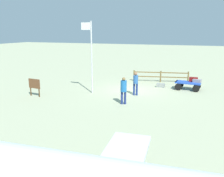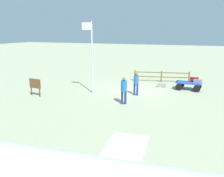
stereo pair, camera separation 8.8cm
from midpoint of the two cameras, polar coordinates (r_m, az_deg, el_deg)
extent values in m
plane|color=#AAB18C|center=(18.10, 5.32, -0.43)|extent=(120.00, 120.00, 0.00)
cube|color=blue|center=(18.95, 18.11, 1.33)|extent=(1.91, 1.06, 0.10)
cube|color=blue|center=(19.08, 15.53, 1.59)|extent=(0.15, 0.87, 0.10)
cylinder|color=black|center=(18.65, 15.88, 0.33)|extent=(0.52, 0.16, 0.51)
cylinder|color=black|center=(19.57, 16.38, 0.92)|extent=(0.52, 0.16, 0.51)
cylinder|color=black|center=(18.49, 19.81, -0.08)|extent=(0.52, 0.16, 0.51)
cylinder|color=black|center=(19.41, 20.12, 0.53)|extent=(0.52, 0.16, 0.51)
cube|color=maroon|center=(19.17, 19.26, 2.04)|extent=(0.64, 0.32, 0.33)
cube|color=gray|center=(18.96, 20.05, 1.72)|extent=(0.66, 0.47, 0.24)
cube|color=gray|center=(19.36, 11.91, 0.71)|extent=(0.64, 0.35, 0.29)
cylinder|color=navy|center=(14.59, 3.41, -2.26)|extent=(0.14, 0.14, 0.79)
cylinder|color=navy|center=(14.57, 2.63, -2.27)|extent=(0.14, 0.14, 0.79)
cylinder|color=#1F64AA|center=(14.39, 3.06, 0.56)|extent=(0.48, 0.48, 0.68)
sphere|color=olive|center=(14.30, 3.08, 2.30)|extent=(0.20, 0.20, 0.20)
cylinder|color=navy|center=(16.62, 6.25, -0.23)|extent=(0.14, 0.14, 0.84)
cylinder|color=navy|center=(16.65, 5.58, -0.19)|extent=(0.14, 0.14, 0.84)
cylinder|color=#2C5EA2|center=(16.48, 5.97, 2.19)|extent=(0.36, 0.36, 0.58)
sphere|color=#8F6145|center=(16.40, 6.01, 3.54)|extent=(0.21, 0.21, 0.21)
cylinder|color=silver|center=(16.86, -4.62, 7.29)|extent=(0.10, 0.10, 5.06)
cube|color=white|center=(16.94, -6.04, 14.67)|extent=(0.71, 0.07, 0.50)
cylinder|color=#4C3319|center=(16.93, -16.81, -0.98)|extent=(0.08, 0.08, 0.56)
cylinder|color=#4C3319|center=(17.46, -18.64, -0.68)|extent=(0.08, 0.08, 0.56)
cube|color=brown|center=(17.06, -17.88, 1.15)|extent=(0.96, 0.16, 0.65)
cylinder|color=brown|center=(21.56, 18.14, 2.57)|extent=(0.12, 0.12, 0.98)
cylinder|color=brown|center=(21.33, 11.91, 2.85)|extent=(0.12, 0.12, 0.98)
cylinder|color=brown|center=(21.36, 5.62, 3.09)|extent=(0.12, 0.12, 0.98)
cube|color=brown|center=(21.27, 11.96, 3.75)|extent=(4.60, 1.02, 0.08)
cube|color=brown|center=(21.34, 11.90, 2.72)|extent=(4.60, 1.02, 0.08)
camera|label=1|loc=(0.04, -89.79, 0.05)|focal=38.05mm
camera|label=2|loc=(0.04, 90.21, -0.05)|focal=38.05mm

